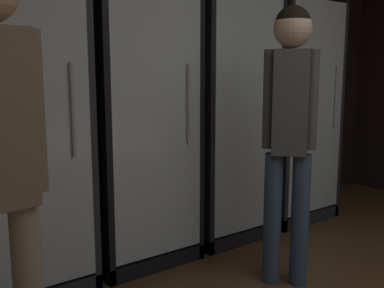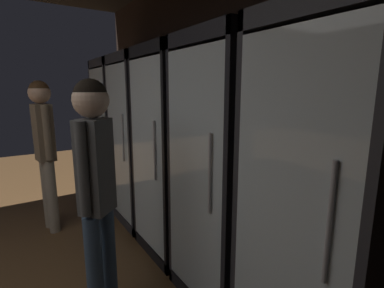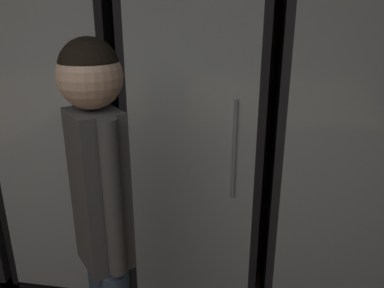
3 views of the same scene
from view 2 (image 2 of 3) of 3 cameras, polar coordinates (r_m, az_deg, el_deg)
name	(u,v)px [view 2 (image 2 of 3)]	position (r m, az deg, el deg)	size (l,w,h in m)	color
wall_back	(238,110)	(2.50, 9.20, 6.73)	(6.00, 0.06, 2.80)	black
cooler_far_left	(125,134)	(4.11, -13.31, 1.97)	(0.71, 0.65, 1.96)	#2B2B30
cooler_left	(147,142)	(3.41, -8.95, 0.39)	(0.71, 0.65, 1.96)	#2B2B30
cooler_center	(180,155)	(2.74, -2.38, -2.23)	(0.71, 0.65, 1.96)	black
cooler_right	(233,174)	(2.14, 8.13, -6.03)	(0.71, 0.65, 1.96)	black
cooler_far_right	(329,210)	(1.68, 25.86, -11.79)	(0.71, 0.65, 1.96)	#2B2B30
shopper_near	(44,140)	(3.46, -27.52, 0.65)	(0.36, 0.22, 1.67)	gray
shopper_far	(96,180)	(1.91, -18.69, -6.83)	(0.25, 0.26, 1.64)	#384C66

